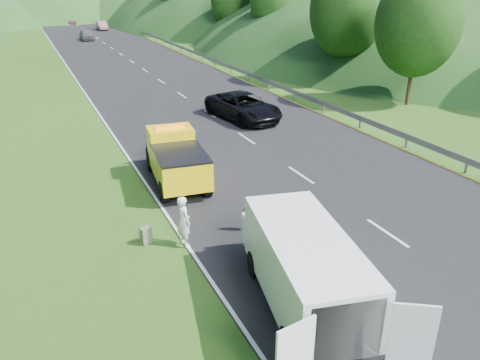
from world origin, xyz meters
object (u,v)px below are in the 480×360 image
passing_suv (243,119)px  spare_tire (357,348)px  woman (185,245)px  child (246,231)px  tow_truck (176,158)px  suitcase (146,236)px  worker (339,335)px  white_van (303,265)px

passing_suv → spare_tire: bearing=-116.5°
woman → child: woman is taller
woman → passing_suv: bearing=-41.8°
tow_truck → spare_tire: (0.95, -11.92, -1.16)m
woman → suitcase: size_ratio=2.95×
passing_suv → suitcase: bearing=-136.4°
spare_tire → woman: bearing=110.2°
worker → tow_truck: bearing=72.4°
suitcase → child: bearing=-11.1°
suitcase → white_van: bearing=-58.2°
white_van → passing_suv: bearing=82.1°
suitcase → spare_tire: 7.99m
white_van → worker: white_van is taller
woman → worker: 6.31m
worker → suitcase: (-3.41, 6.58, 0.31)m
white_van → spare_tire: bearing=-67.0°
white_van → suitcase: white_van is taller
tow_truck → spare_tire: bearing=-79.3°
child → passing_suv: 14.89m
tow_truck → woman: tow_truck is taller
suitcase → spare_tire: suitcase is taller
worker → passing_suv: bearing=50.4°
woman → child: size_ratio=1.77×
suitcase → woman: bearing=-29.9°
worker → suitcase: worker is taller
white_van → tow_truck: bearing=105.3°
tow_truck → passing_suv: size_ratio=0.94×
worker → passing_suv: (6.27, 19.44, 0.00)m
white_van → passing_suv: (6.53, 17.96, -1.32)m
tow_truck → child: tow_truck is taller
child → spare_tire: child is taller
passing_suv → woman: bearing=-131.6°
child → worker: bearing=-53.3°
tow_truck → spare_tire: tow_truck is taller
child → spare_tire: size_ratio=1.51×
worker → passing_suv: 20.43m
worker → spare_tire: 0.59m
suitcase → passing_suv: passing_suv is taller
worker → passing_suv: size_ratio=0.29×
tow_truck → suitcase: size_ratio=9.10×
suitcase → passing_suv: size_ratio=0.10×
suitcase → worker: bearing=-62.6°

